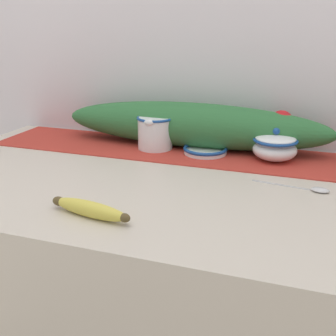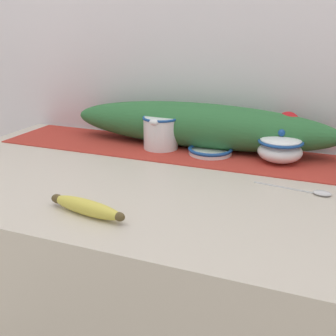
{
  "view_description": "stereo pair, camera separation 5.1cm",
  "coord_description": "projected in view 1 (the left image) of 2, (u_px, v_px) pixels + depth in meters",
  "views": [
    {
      "loc": [
        0.35,
        -0.95,
        1.28
      ],
      "look_at": [
        0.04,
        -0.05,
        0.95
      ],
      "focal_mm": 45.0,
      "sensor_mm": 36.0,
      "label": 1
    },
    {
      "loc": [
        0.4,
        -0.93,
        1.28
      ],
      "look_at": [
        0.04,
        -0.05,
        0.95
      ],
      "focal_mm": 45.0,
      "sensor_mm": 36.0,
      "label": 2
    }
  ],
  "objects": [
    {
      "name": "back_wall",
      "position": [
        202.0,
        49.0,
        1.34
      ],
      "size": [
        2.16,
        0.04,
        2.4
      ],
      "primitive_type": "cube",
      "color": "silver",
      "rests_on": "ground_plane"
    },
    {
      "name": "poinsettia_garland",
      "position": [
        193.0,
        125.0,
        1.32
      ],
      "size": [
        0.86,
        0.15,
        0.14
      ],
      "color": "#2D6B38",
      "rests_on": "countertop"
    },
    {
      "name": "countertop",
      "position": [
        161.0,
        322.0,
        1.23
      ],
      "size": [
        1.36,
        0.75,
        0.9
      ],
      "primitive_type": "cube",
      "color": "beige",
      "rests_on": "ground_plane"
    },
    {
      "name": "spoon",
      "position": [
        315.0,
        189.0,
        1.0
      ],
      "size": [
        0.19,
        0.04,
        0.01
      ],
      "rotation": [
        0.0,
        0.0,
        -0.14
      ],
      "color": "silver",
      "rests_on": "countertop"
    },
    {
      "name": "sugar_bowl",
      "position": [
        275.0,
        146.0,
        1.2
      ],
      "size": [
        0.13,
        0.13,
        0.09
      ],
      "color": "white",
      "rests_on": "countertop"
    },
    {
      "name": "banana",
      "position": [
        90.0,
        209.0,
        0.86
      ],
      "size": [
        0.2,
        0.06,
        0.03
      ],
      "rotation": [
        0.0,
        0.0,
        -0.17
      ],
      "color": "#DBCC4C",
      "rests_on": "countertop"
    },
    {
      "name": "table_runner",
      "position": [
        187.0,
        152.0,
        1.29
      ],
      "size": [
        1.25,
        0.26,
        0.0
      ],
      "primitive_type": "cube",
      "color": "#B23328",
      "rests_on": "countertop"
    },
    {
      "name": "small_dish",
      "position": [
        205.0,
        150.0,
        1.27
      ],
      "size": [
        0.13,
        0.13,
        0.02
      ],
      "color": "white",
      "rests_on": "countertop"
    },
    {
      "name": "cream_pitcher",
      "position": [
        155.0,
        131.0,
        1.31
      ],
      "size": [
        0.11,
        0.13,
        0.1
      ],
      "color": "white",
      "rests_on": "countertop"
    }
  ]
}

